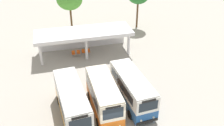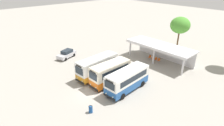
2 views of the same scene
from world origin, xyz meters
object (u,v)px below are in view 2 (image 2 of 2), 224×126
Objects in this scene: litter_bin_apron at (91,109)px; city_bus_nearest_orange at (98,66)px; city_bus_middle_cream at (127,79)px; city_bus_second_in_row at (110,72)px; parked_car_flank at (67,54)px; waiting_chair_end_by_column at (150,57)px; waiting_chair_middle_seat at (156,59)px; waiting_chair_second_from_end at (153,58)px; waiting_chair_fourth_seat at (159,60)px.

city_bus_nearest_orange is at bearing 136.82° from litter_bin_apron.
city_bus_second_in_row is at bearing -169.64° from city_bus_middle_cream.
city_bus_middle_cream is (3.07, 0.56, -0.10)m from city_bus_second_in_row.
city_bus_second_in_row reaches higher than city_bus_middle_cream.
parked_car_flank is 5.24× the size of waiting_chair_end_by_column.
city_bus_second_in_row is 13.45m from parked_car_flank.
parked_car_flank is at bearing 159.60° from litter_bin_apron.
city_bus_middle_cream is 12.32m from waiting_chair_end_by_column.
waiting_chair_middle_seat is at bearing 91.06° from city_bus_second_in_row.
waiting_chair_end_by_column is at bearing -176.15° from waiting_chair_middle_seat.
parked_car_flank reaches higher than waiting_chair_end_by_column.
city_bus_nearest_orange is 12.23m from waiting_chair_second_from_end.
city_bus_nearest_orange is at bearing -100.16° from waiting_chair_second_from_end.
litter_bin_apron is at bearing -43.18° from city_bus_nearest_orange.
city_bus_nearest_orange is at bearing -178.54° from city_bus_second_in_row.
waiting_chair_fourth_seat is at bearing 102.80° from city_bus_middle_cream.
city_bus_middle_cream is 12.08m from waiting_chair_second_from_end.
waiting_chair_end_by_column is 19.03m from litter_bin_apron.
litter_bin_apron is (4.58, -18.29, -0.07)m from waiting_chair_second_from_end.
parked_car_flank reaches higher than litter_bin_apron.
parked_car_flank is 18.22m from litter_bin_apron.
litter_bin_apron is (3.88, -18.37, -0.07)m from waiting_chair_middle_seat.
waiting_chair_second_from_end is (0.70, 0.01, 0.00)m from waiting_chair_end_by_column.
waiting_chair_second_from_end is at bearing 0.50° from waiting_chair_end_by_column.
litter_bin_apron is at bearing -60.21° from city_bus_second_in_row.
city_bus_second_in_row is 7.55× the size of litter_bin_apron.
waiting_chair_end_by_column is at bearing -179.50° from waiting_chair_second_from_end.
parked_car_flank is 5.24× the size of waiting_chair_fourth_seat.
city_bus_middle_cream reaches higher than waiting_chair_fourth_seat.
city_bus_middle_cream is at bearing -73.92° from waiting_chair_middle_seat.
waiting_chair_middle_seat is (13.19, 12.03, -0.30)m from parked_car_flank.
city_bus_second_in_row is 12.07m from waiting_chair_end_by_column.
city_bus_second_in_row reaches higher than waiting_chair_middle_seat.
waiting_chair_second_from_end is 1.00× the size of waiting_chair_middle_seat.
city_bus_nearest_orange is 8.95× the size of waiting_chair_middle_seat.
parked_car_flank reaches higher than waiting_chair_second_from_end.
litter_bin_apron is (3.66, -6.39, -1.39)m from city_bus_second_in_row.
city_bus_nearest_orange is at bearing -0.19° from parked_car_flank.
waiting_chair_middle_seat is (-0.22, 11.98, -1.33)m from city_bus_second_in_row.
city_bus_nearest_orange reaches higher than parked_car_flank.
waiting_chair_end_by_column is (11.78, 11.93, -0.30)m from parked_car_flank.
litter_bin_apron reaches higher than waiting_chair_end_by_column.
waiting_chair_second_from_end is (12.49, 11.94, -0.30)m from parked_car_flank.
city_bus_middle_cream is 1.68× the size of parked_car_flank.
city_bus_nearest_orange reaches higher than waiting_chair_second_from_end.
waiting_chair_second_from_end is (2.15, 11.97, -1.32)m from city_bus_nearest_orange.
waiting_chair_second_from_end is at bearing 94.45° from city_bus_second_in_row.
city_bus_middle_cream reaches higher than waiting_chair_second_from_end.
city_bus_second_in_row is 12.06m from waiting_chair_middle_seat.
waiting_chair_end_by_column is 1.00× the size of waiting_chair_second_from_end.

